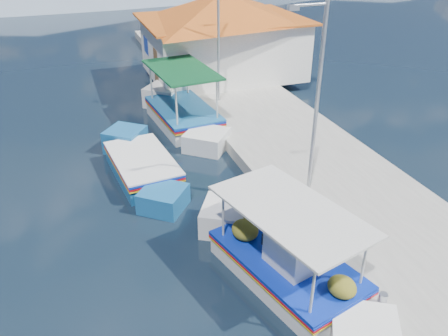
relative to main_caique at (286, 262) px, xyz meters
name	(u,v)px	position (x,y,z in m)	size (l,w,h in m)	color
ground	(190,274)	(-2.37, 0.91, -0.47)	(160.00, 160.00, 0.00)	black
quay	(288,142)	(3.53, 6.91, -0.22)	(5.00, 44.00, 0.50)	#A5A39A
bollards	(248,149)	(1.43, 6.16, 0.18)	(0.20, 17.20, 0.30)	#A5A8AD
main_caique	(286,262)	(0.00, 0.00, 0.00)	(3.35, 7.10, 2.42)	silver
caique_green_canopy	(183,115)	(0.12, 10.78, -0.03)	(2.77, 7.77, 2.92)	silver
caique_blue_hull	(143,167)	(-2.52, 6.65, -0.15)	(2.38, 6.60, 1.18)	#17578E
harbor_building	(222,33)	(3.83, 15.91, 2.31)	(10.49, 10.49, 4.40)	white
lamp_post_near	(315,94)	(2.14, 2.91, 3.39)	(1.21, 0.14, 6.00)	#A5A8AD
lamp_post_far	(217,31)	(2.14, 11.91, 3.39)	(1.21, 0.14, 6.00)	#A5A8AD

